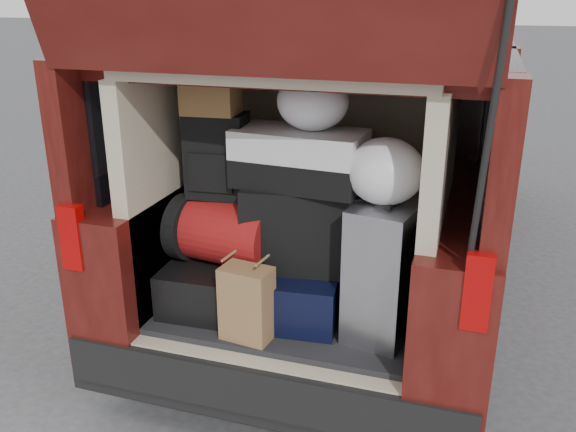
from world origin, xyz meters
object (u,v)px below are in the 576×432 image
black_hardshell (215,280)px  red_duffel (225,231)px  navy_hardshell (296,288)px  kraft_bag (247,303)px  twotone_duffel (299,158)px  silver_roller (386,269)px  backpack (217,156)px  black_soft_case (304,225)px

black_hardshell → red_duffel: red_duffel is taller
navy_hardshell → kraft_bag: size_ratio=1.59×
navy_hardshell → twotone_duffel: twotone_duffel is taller
silver_roller → kraft_bag: bearing=-144.9°
navy_hardshell → red_duffel: size_ratio=1.12×
navy_hardshell → red_duffel: bearing=179.5°
twotone_duffel → backpack: bearing=-176.2°
black_hardshell → backpack: (0.02, 0.05, 0.64)m
kraft_bag → twotone_duffel: size_ratio=0.59×
black_hardshell → silver_roller: size_ratio=0.91×
red_duffel → backpack: 0.37m
navy_hardshell → red_duffel: red_duffel is taller
navy_hardshell → silver_roller: (0.44, -0.06, 0.19)m
black_hardshell → black_soft_case: size_ratio=1.02×
silver_roller → kraft_bag: 0.65m
red_duffel → black_soft_case: (0.38, 0.06, 0.05)m
navy_hardshell → twotone_duffel: (0.01, 0.02, 0.65)m
black_soft_case → twotone_duffel: (-0.02, -0.02, 0.33)m
silver_roller → black_soft_case: (-0.41, 0.09, 0.13)m
navy_hardshell → twotone_duffel: bearing=50.0°
kraft_bag → black_soft_case: bearing=72.0°
silver_roller → backpack: (-0.84, 0.08, 0.44)m
silver_roller → black_soft_case: bearing=179.1°
black_soft_case → twotone_duffel: size_ratio=0.95×
silver_roller → navy_hardshell: bearing=-175.8°
silver_roller → kraft_bag: silver_roller is taller
kraft_bag → navy_hardshell: bearing=73.9°
backpack → navy_hardshell: bearing=-7.8°
silver_roller → twotone_duffel: twotone_duffel is taller
navy_hardshell → black_hardshell: bearing=178.3°
twotone_duffel → black_hardshell: bearing=-170.1°
black_soft_case → backpack: backpack is taller
kraft_bag → twotone_duffel: 0.70m
silver_roller → twotone_duffel: size_ratio=1.07×
silver_roller → red_duffel: 0.80m
red_duffel → black_soft_case: 0.39m
navy_hardshell → kraft_bag: kraft_bag is taller
silver_roller → red_duffel: silver_roller is taller
black_hardshell → kraft_bag: 0.41m
silver_roller → twotone_duffel: (-0.43, 0.07, 0.46)m
black_hardshell → backpack: backpack is taller
backpack → black_hardshell: bearing=-118.5°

